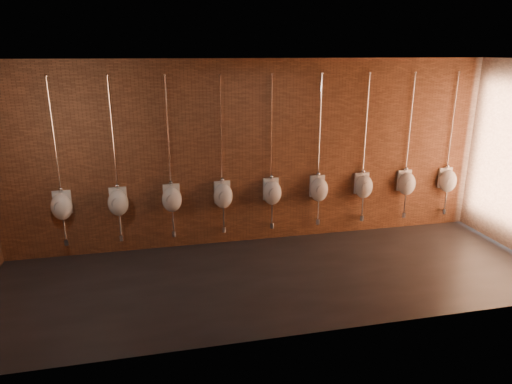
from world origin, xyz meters
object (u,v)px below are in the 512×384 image
urinal_1 (118,202)px  urinal_0 (62,206)px  urinal_4 (272,192)px  urinal_8 (448,180)px  urinal_7 (407,183)px  urinal_2 (172,198)px  urinal_6 (364,186)px  urinal_3 (223,195)px  urinal_5 (319,189)px

urinal_1 → urinal_0: bearing=180.0°
urinal_4 → urinal_8: bearing=0.0°
urinal_0 → urinal_1: (0.87, 0.00, 0.00)m
urinal_0 → urinal_7: (6.12, 0.00, 0.00)m
urinal_2 → urinal_6: same height
urinal_3 → urinal_7: same height
urinal_7 → urinal_8: size_ratio=1.00×
urinal_3 → urinal_6: 2.62m
urinal_0 → urinal_8: same height
urinal_6 → urinal_7: 0.87m
urinal_4 → urinal_6: 1.75m
urinal_3 → urinal_8: (4.37, 0.00, 0.00)m
urinal_4 → urinal_8: 3.50m
urinal_7 → urinal_1: bearing=180.0°
urinal_5 → urinal_7: (1.75, 0.00, 0.00)m
urinal_6 → urinal_7: size_ratio=1.00×
urinal_0 → urinal_2: bearing=0.0°
urinal_0 → urinal_8: size_ratio=1.00×
urinal_3 → urinal_5: (1.75, 0.00, 0.00)m
urinal_4 → urinal_2: bearing=180.0°
urinal_7 → urinal_4: bearing=180.0°
urinal_2 → urinal_3: (0.87, 0.00, 0.00)m
urinal_6 → urinal_8: (1.75, 0.00, 0.00)m
urinal_0 → urinal_6: same height
urinal_2 → urinal_7: same height
urinal_4 → urinal_3: bearing=180.0°
urinal_7 → urinal_3: bearing=180.0°
urinal_1 → urinal_7: size_ratio=1.00×
urinal_2 → urinal_8: (5.24, 0.00, 0.00)m
urinal_4 → urinal_6: bearing=0.0°
urinal_4 → urinal_7: (2.62, 0.00, 0.00)m
urinal_3 → urinal_7: size_ratio=1.00×
urinal_0 → urinal_4: (3.50, 0.00, 0.00)m
urinal_0 → urinal_2: (1.75, 0.00, 0.00)m
urinal_1 → urinal_3: 1.75m
urinal_0 → urinal_7: same height
urinal_3 → urinal_4: bearing=0.0°
urinal_0 → urinal_5: (4.37, 0.00, 0.00)m
urinal_2 → urinal_8: size_ratio=1.00×
urinal_5 → urinal_1: bearing=180.0°
urinal_0 → urinal_8: (6.99, 0.00, 0.00)m
urinal_0 → urinal_5: size_ratio=1.00×
urinal_1 → urinal_6: bearing=0.0°
urinal_3 → urinal_6: (2.62, 0.00, 0.00)m
urinal_4 → urinal_5: (0.87, 0.00, 0.00)m
urinal_0 → urinal_3: size_ratio=1.00×
urinal_8 → urinal_7: bearing=180.0°
urinal_2 → urinal_7: (4.37, 0.00, 0.00)m
urinal_6 → urinal_1: bearing=180.0°
urinal_0 → urinal_6: (5.24, 0.00, 0.00)m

